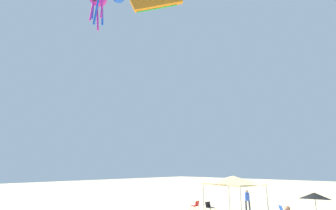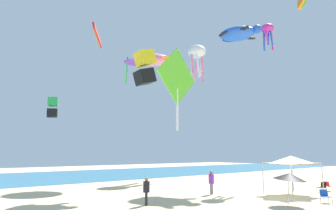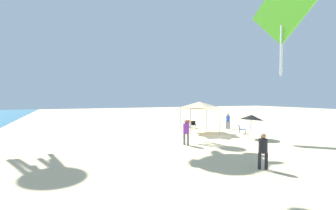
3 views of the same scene
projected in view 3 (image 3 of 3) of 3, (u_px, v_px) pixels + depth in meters
name	position (u px, v px, depth m)	size (l,w,h in m)	color
ground	(220.00, 137.00, 21.51)	(120.00, 120.00, 0.10)	beige
canopy_tent	(199.00, 105.00, 23.73)	(4.08, 3.52, 2.99)	#B7B7BC
beach_umbrella	(252.00, 117.00, 20.35)	(2.01, 2.02, 2.08)	silver
folding_chair_facing_ocean	(241.00, 129.00, 23.10)	(0.80, 0.81, 0.82)	black
folding_chair_near_cooler	(194.00, 124.00, 26.86)	(0.73, 0.66, 0.82)	black
folding_chair_left_of_tent	(187.00, 123.00, 28.00)	(0.64, 0.56, 0.82)	black
person_near_umbrella	(263.00, 148.00, 11.61)	(0.41, 0.41, 1.71)	black
person_beachcomber	(228.00, 120.00, 26.54)	(0.45, 0.40, 1.68)	#33384C
person_by_tent	(186.00, 130.00, 17.53)	(0.45, 0.43, 1.82)	slate
kite_diamond_lime	(282.00, 13.00, 12.97)	(3.70, 0.69, 5.34)	#66D82D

